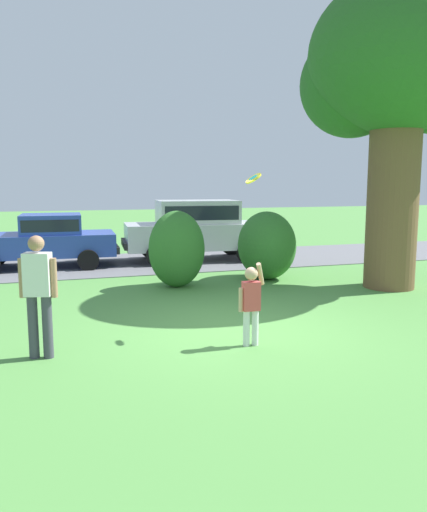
# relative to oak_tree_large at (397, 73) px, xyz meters

# --- Properties ---
(ground_plane) EXTENTS (80.00, 80.00, 0.00)m
(ground_plane) POSITION_rel_oak_tree_large_xyz_m (-4.73, -2.40, -4.94)
(ground_plane) COLOR #518E42
(driveway_strip) EXTENTS (28.00, 4.40, 0.02)m
(driveway_strip) POSITION_rel_oak_tree_large_xyz_m (-4.73, 5.24, -4.93)
(driveway_strip) COLOR slate
(driveway_strip) RESTS_ON ground
(oak_tree_large) EXTENTS (4.35, 4.25, 7.03)m
(oak_tree_large) POSITION_rel_oak_tree_large_xyz_m (0.00, 0.00, 0.00)
(oak_tree_large) COLOR brown
(oak_tree_large) RESTS_ON ground
(shrub_near_tree) EXTENTS (1.34, 1.10, 1.81)m
(shrub_near_tree) POSITION_rel_oak_tree_large_xyz_m (-4.85, 1.40, -4.03)
(shrub_near_tree) COLOR #33702B
(shrub_near_tree) RESTS_ON ground
(shrub_centre_left) EXTENTS (1.45, 1.70, 1.74)m
(shrub_centre_left) POSITION_rel_oak_tree_large_xyz_m (-2.42, 1.68, -4.07)
(shrub_centre_left) COLOR #33702B
(shrub_centre_left) RESTS_ON ground
(parked_sedan) EXTENTS (4.45, 2.19, 1.56)m
(parked_sedan) POSITION_rel_oak_tree_large_xyz_m (-7.89, 5.32, -4.09)
(parked_sedan) COLOR #28429E
(parked_sedan) RESTS_ON ground
(parked_suv) EXTENTS (4.81, 2.34, 1.92)m
(parked_suv) POSITION_rel_oak_tree_large_xyz_m (-3.26, 5.26, -3.86)
(parked_suv) COLOR silver
(parked_suv) RESTS_ON ground
(child_thrower) EXTENTS (0.46, 0.26, 1.29)m
(child_thrower) POSITION_rel_oak_tree_large_xyz_m (-4.81, -3.22, -4.22)
(child_thrower) COLOR white
(child_thrower) RESTS_ON ground
(frisbee) EXTENTS (0.25, 0.28, 0.19)m
(frisbee) POSITION_rel_oak_tree_large_xyz_m (-4.51, -2.50, -2.41)
(frisbee) COLOR yellow
(adult_onlooker) EXTENTS (0.51, 0.31, 1.74)m
(adult_onlooker) POSITION_rel_oak_tree_large_xyz_m (-7.84, -2.83, -3.96)
(adult_onlooker) COLOR #3F3F4C
(adult_onlooker) RESTS_ON ground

